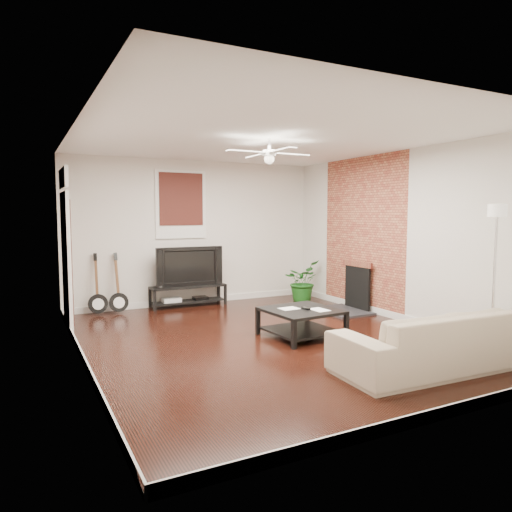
# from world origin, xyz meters

# --- Properties ---
(room) EXTENTS (5.01, 6.01, 2.81)m
(room) POSITION_xyz_m (0.00, 0.00, 1.40)
(room) COLOR black
(room) RESTS_ON ground
(brick_accent) EXTENTS (0.02, 2.20, 2.80)m
(brick_accent) POSITION_xyz_m (2.49, 1.00, 1.40)
(brick_accent) COLOR #974030
(brick_accent) RESTS_ON floor
(fireplace) EXTENTS (0.80, 1.10, 0.92)m
(fireplace) POSITION_xyz_m (2.20, 1.00, 0.46)
(fireplace) COLOR black
(fireplace) RESTS_ON floor
(window_back) EXTENTS (1.00, 0.06, 1.30)m
(window_back) POSITION_xyz_m (-0.30, 2.97, 1.95)
(window_back) COLOR #3D1210
(window_back) RESTS_ON wall_back
(door_left) EXTENTS (0.08, 1.00, 2.50)m
(door_left) POSITION_xyz_m (-2.46, 1.90, 1.25)
(door_left) COLOR white
(door_left) RESTS_ON wall_left
(tv_stand) EXTENTS (1.45, 0.39, 0.41)m
(tv_stand) POSITION_xyz_m (-0.24, 2.78, 0.20)
(tv_stand) COLOR black
(tv_stand) RESTS_ON floor
(tv) EXTENTS (1.30, 0.17, 0.75)m
(tv) POSITION_xyz_m (-0.24, 2.80, 0.78)
(tv) COLOR black
(tv) RESTS_ON tv_stand
(coffee_table) EXTENTS (1.03, 1.03, 0.41)m
(coffee_table) POSITION_xyz_m (0.47, -0.11, 0.20)
(coffee_table) COLOR black
(coffee_table) RESTS_ON floor
(sofa) EXTENTS (2.37, 1.02, 0.68)m
(sofa) POSITION_xyz_m (1.04, -1.99, 0.34)
(sofa) COLOR #C6AF95
(sofa) RESTS_ON floor
(floor_lamp) EXTENTS (0.33, 0.33, 1.90)m
(floor_lamp) POSITION_xyz_m (2.20, -1.89, 0.95)
(floor_lamp) COLOR silver
(floor_lamp) RESTS_ON floor
(potted_plant) EXTENTS (0.98, 0.97, 0.82)m
(potted_plant) POSITION_xyz_m (2.00, 2.27, 0.41)
(potted_plant) COLOR #1A5D1A
(potted_plant) RESTS_ON floor
(guitar_left) EXTENTS (0.35, 0.26, 1.09)m
(guitar_left) POSITION_xyz_m (-1.91, 2.75, 0.55)
(guitar_left) COLOR black
(guitar_left) RESTS_ON floor
(guitar_right) EXTENTS (0.35, 0.25, 1.09)m
(guitar_right) POSITION_xyz_m (-1.56, 2.72, 0.55)
(guitar_right) COLOR black
(guitar_right) RESTS_ON floor
(ceiling_fan) EXTENTS (1.24, 1.24, 0.32)m
(ceiling_fan) POSITION_xyz_m (0.00, 0.00, 2.60)
(ceiling_fan) COLOR white
(ceiling_fan) RESTS_ON ceiling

